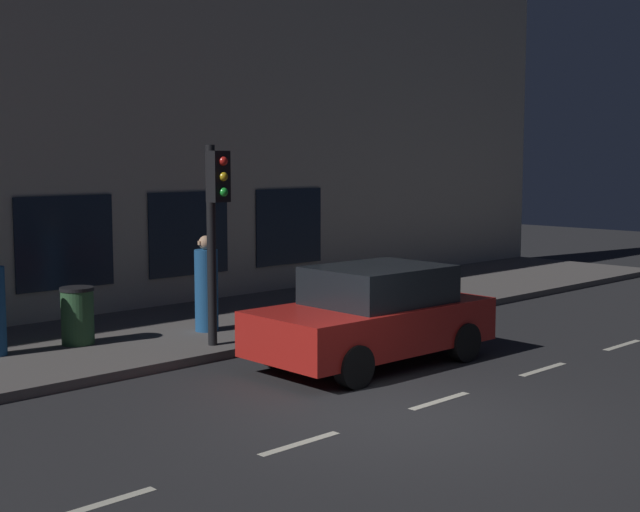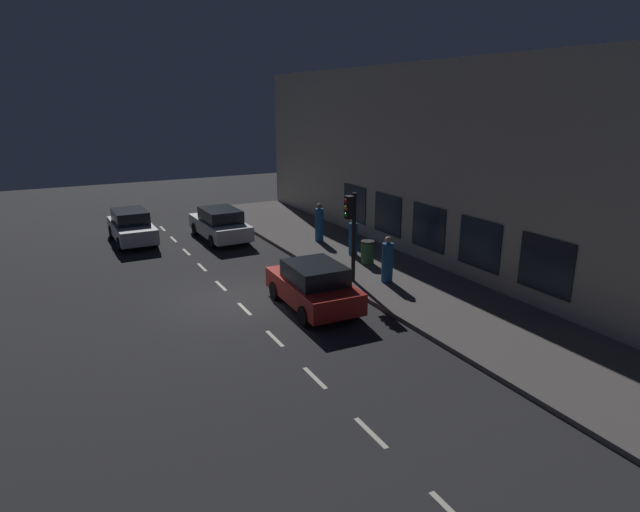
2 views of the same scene
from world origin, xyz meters
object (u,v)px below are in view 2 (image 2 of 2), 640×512
(parked_car_0, at_px, (220,224))
(pedestrian_2, at_px, (353,238))
(pedestrian_0, at_px, (387,261))
(traffic_light, at_px, (351,223))
(parked_car_1, at_px, (313,286))
(parked_car_2, at_px, (132,226))
(pedestrian_1, at_px, (319,224))
(trash_bin, at_px, (367,252))

(parked_car_0, relative_size, pedestrian_2, 2.73)
(parked_car_0, distance_m, pedestrian_2, 7.22)
(pedestrian_2, bearing_deg, pedestrian_0, -160.43)
(traffic_light, xyz_separation_m, parked_car_1, (-2.28, -1.40, -1.63))
(parked_car_1, bearing_deg, parked_car_2, 110.48)
(parked_car_2, xyz_separation_m, pedestrian_2, (8.19, -7.38, 0.14))
(parked_car_1, bearing_deg, pedestrian_2, 48.03)
(parked_car_0, height_order, pedestrian_0, pedestrian_0)
(pedestrian_1, xyz_separation_m, trash_bin, (0.07, -4.21, -0.36))
(parked_car_0, height_order, pedestrian_1, pedestrian_1)
(pedestrian_2, bearing_deg, pedestrian_1, 34.89)
(pedestrian_0, xyz_separation_m, pedestrian_1, (0.51, 6.49, 0.05))
(parked_car_2, relative_size, pedestrian_2, 2.56)
(traffic_light, height_order, pedestrian_0, traffic_light)
(traffic_light, xyz_separation_m, parked_car_2, (-6.28, 10.37, -1.63))
(traffic_light, distance_m, parked_car_2, 12.23)
(pedestrian_0, relative_size, pedestrian_1, 0.95)
(pedestrian_2, bearing_deg, parked_car_1, 166.96)
(traffic_light, height_order, parked_car_0, traffic_light)
(traffic_light, bearing_deg, parked_car_2, 121.21)
(parked_car_2, height_order, pedestrian_0, pedestrian_0)
(parked_car_1, xyz_separation_m, pedestrian_1, (3.98, 7.21, 0.21))
(parked_car_0, height_order, pedestrian_2, pedestrian_2)
(traffic_light, distance_m, pedestrian_2, 3.85)
(traffic_light, relative_size, pedestrian_2, 1.99)
(traffic_light, bearing_deg, pedestrian_1, 73.69)
(parked_car_1, distance_m, trash_bin, 5.04)
(pedestrian_1, bearing_deg, pedestrian_0, 69.24)
(pedestrian_0, height_order, trash_bin, pedestrian_0)
(parked_car_1, xyz_separation_m, trash_bin, (4.05, 3.00, -0.15))
(parked_car_0, bearing_deg, pedestrian_0, -71.50)
(parked_car_2, height_order, pedestrian_1, pedestrian_1)
(pedestrian_2, xyz_separation_m, trash_bin, (-0.14, -1.39, -0.29))
(parked_car_2, bearing_deg, trash_bin, 131.71)
(parked_car_2, xyz_separation_m, pedestrian_1, (7.98, -4.56, 0.21))
(traffic_light, height_order, parked_car_1, traffic_light)
(pedestrian_1, bearing_deg, traffic_light, 57.42)
(traffic_light, relative_size, trash_bin, 3.45)
(pedestrian_1, xyz_separation_m, pedestrian_2, (0.21, -2.82, -0.07))
(pedestrian_0, bearing_deg, pedestrian_1, 93.01)
(parked_car_1, relative_size, parked_car_2, 0.94)
(traffic_light, distance_m, parked_car_0, 9.30)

